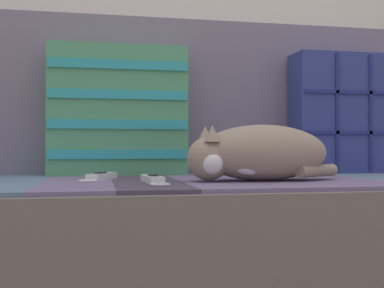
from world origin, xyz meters
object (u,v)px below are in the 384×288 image
Objects in this scene: game_remote_far at (101,177)px; game_remote_near at (153,179)px; couch at (203,247)px; sleeping_cat at (256,154)px; throw_pillow_striped at (118,111)px; throw_pillow_quilted at (345,114)px.

game_remote_near is at bearing -49.74° from game_remote_far.
couch is 3.91× the size of sleeping_cat.
game_remote_near reaches higher than couch.
throw_pillow_striped is at bearing 133.61° from sleeping_cat.
game_remote_far reaches higher than couch.
couch is at bearing -41.76° from throw_pillow_striped.
game_remote_far is (-0.06, -0.24, -0.20)m from throw_pillow_striped.
game_remote_near is at bearing -152.30° from throw_pillow_quilted.
throw_pillow_quilted is 0.98× the size of sleeping_cat.
throw_pillow_quilted reaches higher than couch.
sleeping_cat is (0.11, -0.16, 0.28)m from couch.
game_remote_far is at bearing 130.26° from game_remote_near.
throw_pillow_striped is at bearing 100.38° from game_remote_near.
throw_pillow_striped is 0.32m from game_remote_far.
sleeping_cat is 2.31× the size of game_remote_far.
couch is 0.53m from throw_pillow_striped.
throw_pillow_quilted is at bearing 0.03° from throw_pillow_striped.
sleeping_cat is 0.29m from game_remote_near.
throw_pillow_quilted is at bearing 27.70° from game_remote_near.
throw_pillow_striped is at bearing 76.46° from game_remote_far.
throw_pillow_striped is (-0.24, 0.22, 0.42)m from couch.
throw_pillow_quilted is 0.93m from game_remote_far.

